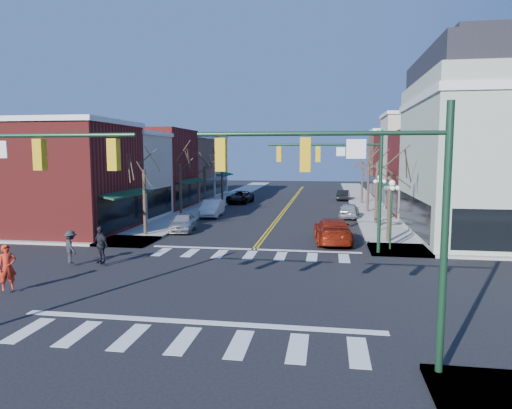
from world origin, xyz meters
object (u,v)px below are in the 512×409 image
at_px(car_right_far, 343,195).
at_px(pedestrian_dark_b, 71,247).
at_px(victorian_corner, 506,142).
at_px(pedestrian_red_a, 7,267).
at_px(car_left_mid, 212,208).
at_px(car_right_mid, 349,210).
at_px(car_left_far, 240,197).
at_px(lamppost_corner, 391,203).
at_px(car_right_near, 333,230).
at_px(lamppost_midblock, 379,194).
at_px(pedestrian_dark_a, 101,245).
at_px(car_left_near, 183,222).

bearing_deg(car_right_far, pedestrian_dark_b, 73.62).
height_order(victorian_corner, pedestrian_red_a, victorian_corner).
xyz_separation_m(car_left_mid, car_right_mid, (12.72, 0.84, -0.06)).
bearing_deg(car_left_far, car_right_mid, -37.16).
distance_m(lamppost_corner, car_right_near, 4.59).
bearing_deg(pedestrian_red_a, car_right_far, 23.71).
bearing_deg(lamppost_corner, car_right_mid, 97.20).
bearing_deg(victorian_corner, pedestrian_red_a, -146.06).
bearing_deg(lamppost_midblock, pedestrian_dark_a, -140.94).
xyz_separation_m(car_right_mid, pedestrian_dark_b, (-15.23, -20.61, 0.31)).
xyz_separation_m(lamppost_midblock, car_left_near, (-14.60, -1.55, -2.26)).
bearing_deg(car_right_mid, car_left_mid, 9.87).
height_order(lamppost_midblock, car_left_mid, lamppost_midblock).
distance_m(car_right_near, pedestrian_dark_b, 16.11).
xyz_separation_m(car_left_mid, car_right_near, (11.12, -11.18, 0.06)).
distance_m(car_right_far, pedestrian_dark_b, 40.07).
bearing_deg(lamppost_midblock, car_right_near, -128.56).
height_order(lamppost_midblock, pedestrian_dark_a, lamppost_midblock).
relative_size(car_right_far, pedestrian_red_a, 2.08).
height_order(car_left_near, car_left_far, car_left_far).
xyz_separation_m(lamppost_midblock, car_right_far, (-1.80, 24.21, -2.30)).
bearing_deg(pedestrian_dark_b, car_right_mid, -83.86).
height_order(car_left_mid, car_right_mid, car_left_mid).
height_order(lamppost_midblock, car_right_mid, lamppost_midblock).
xyz_separation_m(car_left_mid, car_left_far, (0.39, 11.93, -0.05)).
bearing_deg(car_right_near, lamppost_midblock, -132.70).
xyz_separation_m(lamppost_corner, car_left_far, (-14.13, 25.34, -2.23)).
relative_size(car_left_near, car_left_far, 0.79).
relative_size(lamppost_midblock, pedestrian_red_a, 2.24).
xyz_separation_m(pedestrian_dark_a, pedestrian_dark_b, (-1.53, -0.27, -0.10)).
bearing_deg(car_right_mid, pedestrian_dark_a, 62.11).
bearing_deg(car_left_mid, car_right_far, 50.23).
bearing_deg(pedestrian_dark_a, car_left_far, 116.39).
bearing_deg(car_left_near, victorian_corner, -5.07).
xyz_separation_m(victorian_corner, pedestrian_dark_a, (-23.80, -12.08, -5.53)).
bearing_deg(car_left_near, pedestrian_dark_b, -109.82).
relative_size(pedestrian_red_a, pedestrian_dark_a, 0.99).
bearing_deg(lamppost_corner, car_right_far, 93.35).
bearing_deg(car_left_near, car_right_mid, 28.32).
bearing_deg(car_left_mid, car_left_far, 84.68).
bearing_deg(pedestrian_dark_a, car_left_mid, 116.01).
distance_m(car_left_near, pedestrian_dark_a, 11.08).
bearing_deg(car_left_mid, car_left_near, -93.97).
bearing_deg(lamppost_corner, car_left_near, 161.25).
relative_size(lamppost_midblock, car_right_mid, 1.03).
height_order(car_left_far, car_right_far, car_left_far).
xyz_separation_m(car_left_far, car_right_mid, (12.33, -11.09, -0.01)).
bearing_deg(car_right_far, car_left_far, 29.50).
bearing_deg(victorian_corner, car_left_near, -177.39).
bearing_deg(car_right_far, car_right_near, 92.75).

